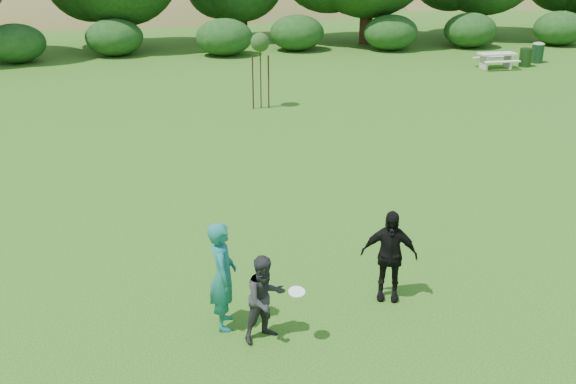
# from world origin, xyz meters

# --- Properties ---
(ground) EXTENTS (120.00, 120.00, 0.00)m
(ground) POSITION_xyz_m (0.00, 0.00, 0.00)
(ground) COLOR #19470C
(ground) RESTS_ON ground
(player_teal) EXTENTS (0.51, 0.73, 1.93)m
(player_teal) POSITION_xyz_m (-1.76, -0.07, 0.96)
(player_teal) COLOR #176B62
(player_teal) RESTS_ON ground
(player_grey) EXTENTS (0.89, 0.80, 1.51)m
(player_grey) POSITION_xyz_m (-1.13, -0.60, 0.76)
(player_grey) COLOR #2A2A2D
(player_grey) RESTS_ON ground
(player_black) EXTENTS (1.10, 0.75, 1.74)m
(player_black) POSITION_xyz_m (1.28, 0.21, 0.87)
(player_black) COLOR black
(player_black) RESTS_ON ground
(trash_can_near) EXTENTS (0.60, 0.60, 0.90)m
(trash_can_near) POSITION_xyz_m (15.60, 19.57, 0.45)
(trash_can_near) COLOR #163212
(trash_can_near) RESTS_ON ground
(frisbee) EXTENTS (0.27, 0.27, 0.07)m
(frisbee) POSITION_xyz_m (-0.66, -0.84, 0.97)
(frisbee) COLOR white
(frisbee) RESTS_ON ground
(sapling) EXTENTS (0.70, 0.70, 2.85)m
(sapling) POSITION_xyz_m (1.29, 14.20, 2.42)
(sapling) COLOR #3F2319
(sapling) RESTS_ON ground
(picnic_table) EXTENTS (1.80, 1.48, 0.76)m
(picnic_table) POSITION_xyz_m (13.93, 19.43, 0.52)
(picnic_table) COLOR beige
(picnic_table) RESTS_ON ground
(trash_can_lidded) EXTENTS (0.60, 0.60, 1.05)m
(trash_can_lidded) POSITION_xyz_m (16.75, 20.38, 0.54)
(trash_can_lidded) COLOR #14371C
(trash_can_lidded) RESTS_ON ground
(hillside) EXTENTS (150.00, 72.00, 52.00)m
(hillside) POSITION_xyz_m (-0.56, 68.45, -11.97)
(hillside) COLOR olive
(hillside) RESTS_ON ground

